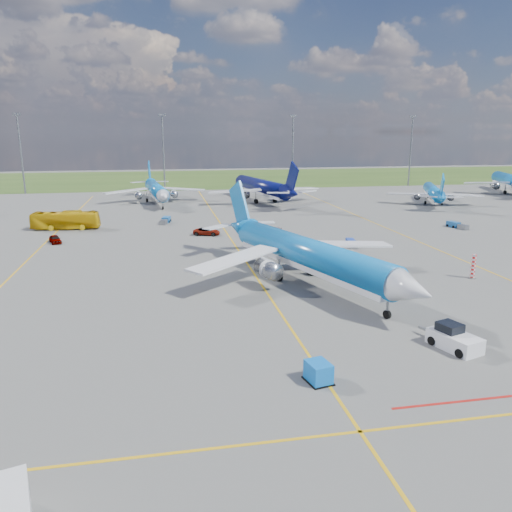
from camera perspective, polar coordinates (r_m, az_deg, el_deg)
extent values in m
plane|color=#525250|center=(49.41, 2.96, -6.75)|extent=(400.00, 400.00, 0.00)
cube|color=#2D4719|center=(195.95, -7.53, 8.77)|extent=(400.00, 80.00, 0.01)
cube|color=gold|center=(77.67, -2.25, 0.99)|extent=(0.25, 160.00, 0.02)
cube|color=gold|center=(32.35, 11.80, -19.05)|extent=(60.00, 0.25, 0.02)
cube|color=gold|center=(88.68, -22.82, 1.53)|extent=(0.25, 120.00, 0.02)
cube|color=gold|center=(95.88, 14.87, 3.03)|extent=(0.25, 120.00, 0.02)
cube|color=#A5140F|center=(37.30, 22.44, -15.11)|extent=(10.00, 0.25, 0.02)
cylinder|color=slate|center=(159.81, -25.25, 10.38)|extent=(0.50, 0.50, 22.00)
cube|color=slate|center=(159.75, -25.69, 14.41)|extent=(2.20, 0.50, 0.80)
cylinder|color=slate|center=(155.00, -10.53, 11.38)|extent=(0.50, 0.50, 22.00)
cube|color=slate|center=(154.94, -10.72, 15.56)|extent=(2.20, 0.50, 0.80)
cylinder|color=slate|center=(160.34, 4.21, 11.65)|extent=(0.50, 0.50, 22.00)
cube|color=slate|center=(160.28, 4.29, 15.69)|extent=(2.20, 0.50, 0.80)
cylinder|color=slate|center=(174.92, 17.24, 11.27)|extent=(0.50, 0.50, 22.00)
cube|color=slate|center=(174.86, 17.52, 14.97)|extent=(2.20, 0.50, 0.80)
cylinder|color=red|center=(66.51, 23.57, -1.10)|extent=(0.50, 0.50, 3.00)
cube|color=silver|center=(45.01, 21.74, -9.01)|extent=(3.43, 4.73, 1.31)
cube|color=black|center=(45.03, 21.25, -7.71)|extent=(2.10, 2.23, 0.91)
cube|color=slate|center=(46.60, 19.24, -8.13)|extent=(0.99, 2.39, 0.20)
cube|color=blue|center=(36.99, 7.14, -13.03)|extent=(1.84, 2.13, 1.49)
imported|color=gold|center=(98.41, -20.94, 3.84)|extent=(12.29, 3.83, 3.37)
imported|color=#999999|center=(86.87, -21.98, 1.80)|extent=(2.73, 4.07, 1.29)
imported|color=#999999|center=(87.16, -5.65, 2.80)|extent=(5.07, 3.37, 1.29)
imported|color=#999999|center=(85.26, 1.58, 2.64)|extent=(4.87, 4.54, 1.38)
cube|color=#1A379D|center=(80.69, 10.75, 1.58)|extent=(1.54, 2.39, 0.94)
cube|color=slate|center=(78.58, 11.09, 1.17)|extent=(1.29, 1.86, 0.77)
cube|color=#1A59A0|center=(101.04, -10.22, 4.13)|extent=(1.89, 2.77, 1.07)
cube|color=slate|center=(98.63, -10.52, 3.82)|extent=(1.57, 2.15, 0.87)
cube|color=#164B88|center=(101.32, 21.62, 3.38)|extent=(1.81, 2.67, 1.03)
cube|color=slate|center=(99.65, 22.59, 3.07)|extent=(1.51, 2.08, 0.85)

